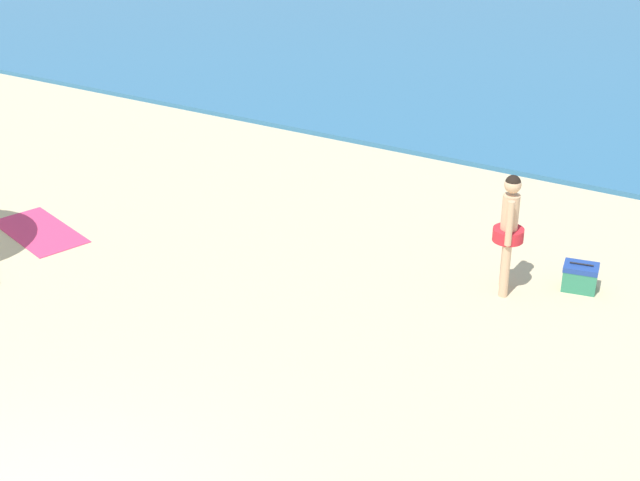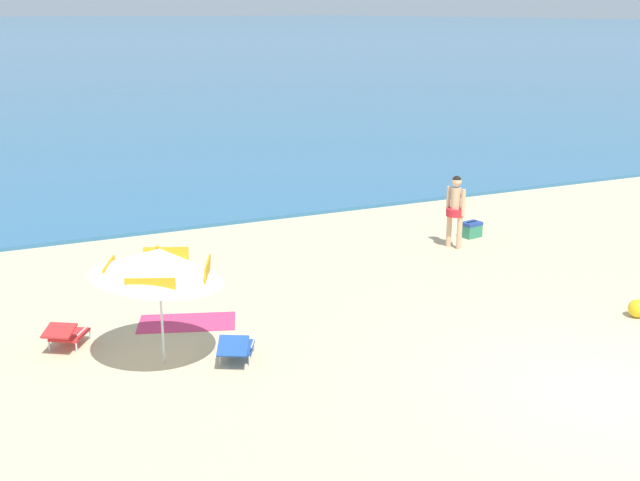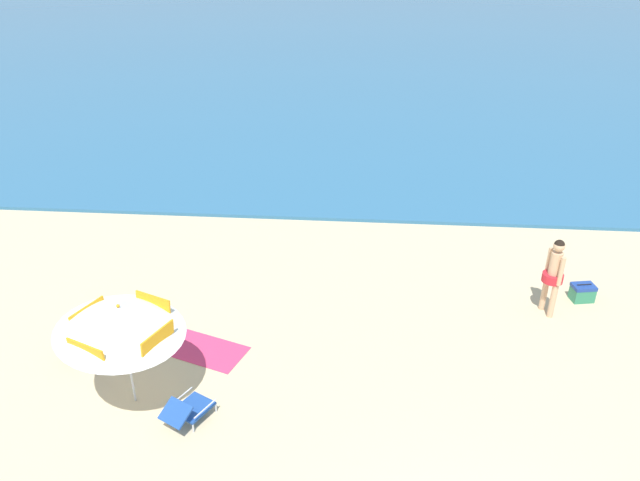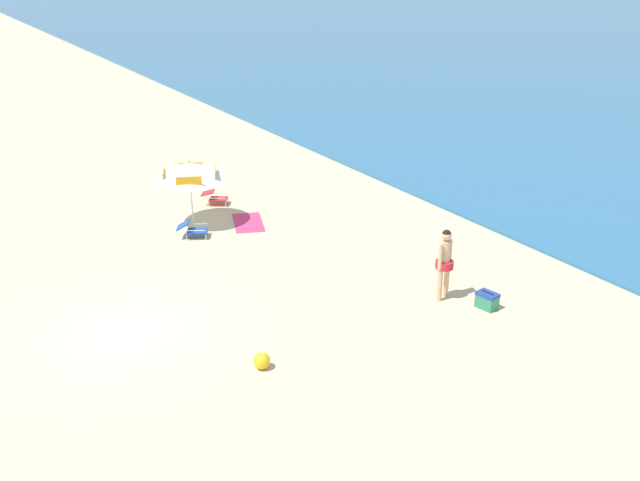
# 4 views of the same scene
# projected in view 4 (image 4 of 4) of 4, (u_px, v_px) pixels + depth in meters

# --- Properties ---
(ground_plane) EXTENTS (800.00, 800.00, 0.00)m
(ground_plane) POSITION_uv_depth(u_px,v_px,m) (125.00, 332.00, 15.55)
(ground_plane) COLOR #D1BA8E
(beach_umbrella_striped_main) EXTENTS (2.48, 2.44, 2.14)m
(beach_umbrella_striped_main) POSITION_uv_depth(u_px,v_px,m) (189.00, 170.00, 21.31)
(beach_umbrella_striped_main) COLOR silver
(beach_umbrella_striped_main) RESTS_ON ground
(lounge_chair_under_umbrella) EXTENTS (0.90, 1.00, 0.49)m
(lounge_chair_under_umbrella) POSITION_uv_depth(u_px,v_px,m) (215.00, 197.00, 23.59)
(lounge_chair_under_umbrella) COLOR red
(lounge_chair_under_umbrella) RESTS_ON ground
(lounge_chair_beside_umbrella) EXTENTS (0.88, 1.03, 0.52)m
(lounge_chair_beside_umbrella) POSITION_uv_depth(u_px,v_px,m) (192.00, 229.00, 20.78)
(lounge_chair_beside_umbrella) COLOR #1E4799
(lounge_chair_beside_umbrella) RESTS_ON ground
(person_standing_near_shore) EXTENTS (0.44, 0.51, 1.81)m
(person_standing_near_shore) POSITION_uv_depth(u_px,v_px,m) (445.00, 259.00, 16.72)
(person_standing_near_shore) COLOR #D8A87F
(person_standing_near_shore) RESTS_ON ground
(cooler_box) EXTENTS (0.55, 0.43, 0.43)m
(cooler_box) POSITION_uv_depth(u_px,v_px,m) (487.00, 300.00, 16.55)
(cooler_box) COLOR #2D7F5B
(cooler_box) RESTS_ON ground
(beach_ball) EXTENTS (0.35, 0.35, 0.35)m
(beach_ball) POSITION_uv_depth(u_px,v_px,m) (262.00, 361.00, 14.09)
(beach_ball) COLOR yellow
(beach_ball) RESTS_ON ground
(beach_towel) EXTENTS (2.00, 1.44, 0.01)m
(beach_towel) POSITION_uv_depth(u_px,v_px,m) (248.00, 222.00, 22.05)
(beach_towel) COLOR #DB3866
(beach_towel) RESTS_ON ground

